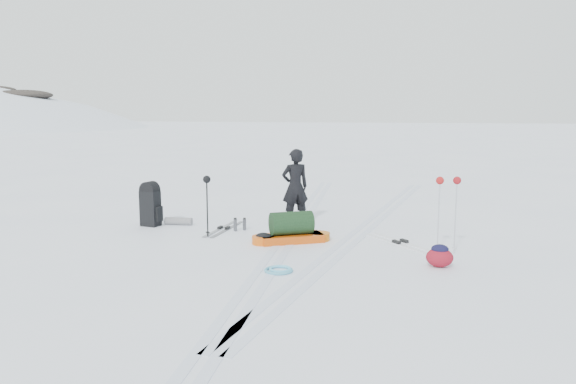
{
  "coord_description": "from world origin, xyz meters",
  "views": [
    {
      "loc": [
        2.38,
        -10.03,
        2.5
      ],
      "look_at": [
        0.02,
        0.22,
        0.95
      ],
      "focal_mm": 35.0,
      "sensor_mm": 36.0,
      "label": 1
    }
  ],
  "objects_px": {
    "skier": "(295,187)",
    "ski_poles_black": "(207,187)",
    "pulk_sled": "(291,230)",
    "expedition_rucksack": "(154,205)"
  },
  "relations": [
    {
      "from": "skier",
      "to": "ski_poles_black",
      "type": "bearing_deg",
      "value": 16.62
    },
    {
      "from": "pulk_sled",
      "to": "expedition_rucksack",
      "type": "height_order",
      "value": "expedition_rucksack"
    },
    {
      "from": "pulk_sled",
      "to": "expedition_rucksack",
      "type": "distance_m",
      "value": 3.34
    },
    {
      "from": "skier",
      "to": "expedition_rucksack",
      "type": "xyz_separation_m",
      "value": [
        -2.94,
        -0.86,
        -0.38
      ]
    },
    {
      "from": "skier",
      "to": "expedition_rucksack",
      "type": "height_order",
      "value": "skier"
    },
    {
      "from": "skier",
      "to": "ski_poles_black",
      "type": "distance_m",
      "value": 2.16
    },
    {
      "from": "expedition_rucksack",
      "to": "ski_poles_black",
      "type": "distance_m",
      "value": 1.79
    },
    {
      "from": "pulk_sled",
      "to": "expedition_rucksack",
      "type": "relative_size",
      "value": 1.46
    },
    {
      "from": "skier",
      "to": "pulk_sled",
      "type": "height_order",
      "value": "skier"
    },
    {
      "from": "pulk_sled",
      "to": "ski_poles_black",
      "type": "height_order",
      "value": "ski_poles_black"
    }
  ]
}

